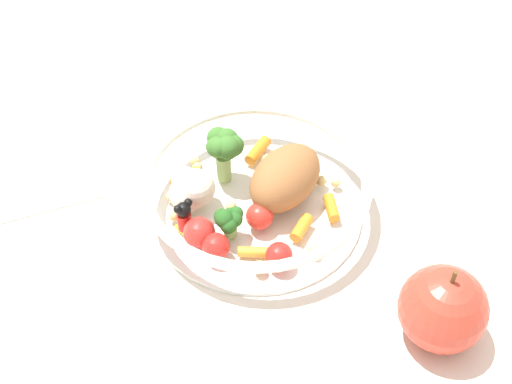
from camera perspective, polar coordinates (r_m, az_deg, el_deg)
The scene contains 4 objects.
ground_plane at distance 0.64m, azimuth -0.54°, elevation -2.37°, with size 2.40×2.40×0.00m, color silver.
food_container at distance 0.63m, azimuth -0.32°, elevation 0.22°, with size 0.21×0.21×0.07m.
loose_apple at distance 0.55m, azimuth 15.54°, elevation -9.50°, with size 0.07×0.07×0.08m.
folded_napkin at distance 0.73m, azimuth -18.55°, elevation 2.19°, with size 0.12×0.14×0.01m, color white.
Camera 1 is at (0.23, 0.36, 0.48)m, focal length 47.25 mm.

